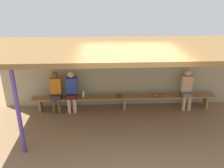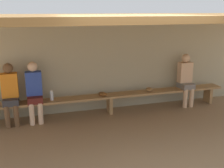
{
  "view_description": "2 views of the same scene",
  "coord_description": "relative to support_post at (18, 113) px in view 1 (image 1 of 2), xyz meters",
  "views": [
    {
      "loc": [
        -0.74,
        -5.4,
        3.79
      ],
      "look_at": [
        -0.43,
        1.11,
        1.09
      ],
      "focal_mm": 37.84,
      "sensor_mm": 36.0,
      "label": 1
    },
    {
      "loc": [
        -1.76,
        -4.4,
        2.42
      ],
      "look_at": [
        -0.03,
        1.26,
        0.81
      ],
      "focal_mm": 44.04,
      "sensor_mm": 36.0,
      "label": 2
    }
  ],
  "objects": [
    {
      "name": "bench",
      "position": [
        2.66,
        2.1,
        -0.71
      ],
      "size": [
        6.0,
        0.36,
        0.46
      ],
      "color": "#9E7547",
      "rests_on": "ground"
    },
    {
      "name": "baseball_glove_tan",
      "position": [
        2.49,
        2.06,
        -0.6
      ],
      "size": [
        0.26,
        0.29,
        0.09
      ],
      "primitive_type": "ellipsoid",
      "rotation": [
        0.0,
        0.0,
        2.03
      ],
      "color": "brown",
      "rests_on": "bench"
    },
    {
      "name": "ground_plane",
      "position": [
        2.66,
        0.55,
        -1.1
      ],
      "size": [
        24.0,
        24.0,
        0.0
      ],
      "primitive_type": "plane",
      "color": "#8C6D4C"
    },
    {
      "name": "back_wall",
      "position": [
        2.66,
        2.55,
        0.0
      ],
      "size": [
        8.0,
        0.2,
        2.2
      ],
      "primitive_type": "cube",
      "color": "tan",
      "rests_on": "ground"
    },
    {
      "name": "support_post",
      "position": [
        0.0,
        0.0,
        0.0
      ],
      "size": [
        0.1,
        0.1,
        2.2
      ],
      "primitive_type": "cylinder",
      "color": "#4C388C",
      "rests_on": "ground"
    },
    {
      "name": "baseball_glove_dark_brown",
      "position": [
        3.69,
        2.1,
        -0.6
      ],
      "size": [
        0.27,
        0.29,
        0.09
      ],
      "primitive_type": "ellipsoid",
      "rotation": [
        0.0,
        0.0,
        1.03
      ],
      "color": "olive",
      "rests_on": "bench"
    },
    {
      "name": "player_rightmost",
      "position": [
        4.7,
        2.1,
        -0.37
      ],
      "size": [
        0.34,
        0.42,
        1.34
      ],
      "color": "slate",
      "rests_on": "ground"
    },
    {
      "name": "player_in_red",
      "position": [
        0.96,
        2.1,
        -0.37
      ],
      "size": [
        0.34,
        0.42,
        1.34
      ],
      "color": "#591E19",
      "rests_on": "ground"
    },
    {
      "name": "player_shirtless_tan",
      "position": [
        0.47,
        2.1,
        -0.37
      ],
      "size": [
        0.34,
        0.42,
        1.34
      ],
      "color": "#333338",
      "rests_on": "ground"
    },
    {
      "name": "water_bottle_blue",
      "position": [
        1.32,
        2.1,
        -0.54
      ],
      "size": [
        0.07,
        0.07,
        0.22
      ],
      "color": "silver",
      "rests_on": "bench"
    },
    {
      "name": "dugout_roof",
      "position": [
        2.66,
        1.25,
        1.16
      ],
      "size": [
        8.0,
        2.8,
        0.12
      ],
      "primitive_type": "cube",
      "color": "brown",
      "rests_on": "back_wall"
    }
  ]
}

